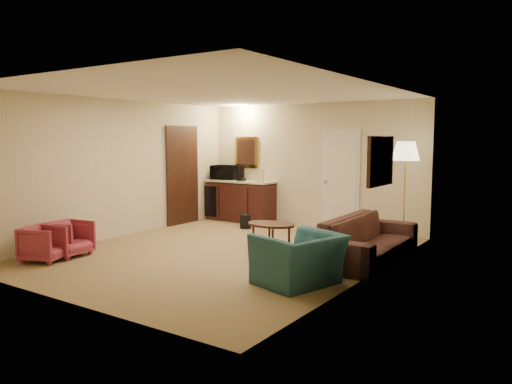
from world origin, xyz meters
TOP-DOWN VIEW (x-y plane):
  - ground at (0.00, 0.00)m, footprint 6.00×6.00m
  - room_walls at (-0.10, 0.77)m, footprint 5.02×6.01m
  - wetbar_cabinet at (-1.65, 2.72)m, footprint 1.64×0.58m
  - sofa at (2.15, 0.82)m, footprint 0.72×2.31m
  - teal_armchair at (1.90, -0.90)m, footprint 0.92×1.16m
  - rose_chair_near at (-1.90, -2.00)m, footprint 0.73×0.75m
  - rose_chair_far at (-1.90, -1.60)m, footprint 0.64×0.67m
  - coffee_table at (0.60, 0.48)m, footprint 0.98×0.82m
  - floor_lamp at (2.20, 2.37)m, footprint 0.61×0.61m
  - waste_bin at (-1.00, 2.00)m, footprint 0.29×0.29m
  - microwave at (-2.12, 2.76)m, footprint 0.65×0.45m
  - coffee_maker at (-1.61, 2.68)m, footprint 0.22×0.22m

SIDE VIEW (x-z plane):
  - ground at x=0.00m, z-range 0.00..0.00m
  - waste_bin at x=-1.00m, z-range 0.00..0.29m
  - coffee_table at x=0.60m, z-range 0.00..0.48m
  - rose_chair_near at x=-1.90m, z-range 0.00..0.60m
  - rose_chair_far at x=-1.90m, z-range 0.00..0.62m
  - teal_armchair at x=1.90m, z-range 0.00..0.88m
  - sofa at x=2.15m, z-range 0.00..0.90m
  - wetbar_cabinet at x=-1.65m, z-range 0.00..0.92m
  - floor_lamp at x=2.20m, z-range 0.00..1.83m
  - coffee_maker at x=-1.61m, z-range 0.92..1.26m
  - microwave at x=-2.12m, z-range 0.92..1.32m
  - room_walls at x=-0.10m, z-range 0.41..3.02m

